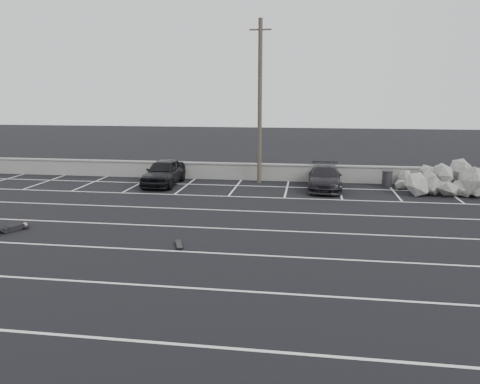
% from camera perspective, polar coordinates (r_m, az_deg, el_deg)
% --- Properties ---
extents(ground, '(120.00, 120.00, 0.00)m').
position_cam_1_polar(ground, '(16.86, -10.12, -7.01)').
color(ground, black).
rests_on(ground, ground).
extents(seawall, '(50.00, 0.45, 1.06)m').
position_cam_1_polar(seawall, '(29.95, -1.69, 2.61)').
color(seawall, gray).
rests_on(seawall, ground).
extents(stall_lines, '(36.00, 20.05, 0.01)m').
position_cam_1_polar(stall_lines, '(20.92, -6.53, -3.13)').
color(stall_lines, silver).
rests_on(stall_lines, ground).
extents(car_left, '(1.83, 4.52, 1.54)m').
position_cam_1_polar(car_left, '(28.46, -9.26, 2.41)').
color(car_left, black).
rests_on(car_left, ground).
extents(car_right, '(1.96, 4.63, 1.33)m').
position_cam_1_polar(car_right, '(27.28, 10.29, 1.74)').
color(car_right, black).
rests_on(car_right, ground).
extents(utility_pole, '(1.29, 0.26, 9.67)m').
position_cam_1_polar(utility_pole, '(28.45, 2.43, 10.90)').
color(utility_pole, '#4C4238').
rests_on(utility_pole, ground).
extents(trash_bin, '(0.78, 0.78, 0.96)m').
position_cam_1_polar(trash_bin, '(28.82, 17.50, 1.56)').
color(trash_bin, '#252628').
rests_on(trash_bin, ground).
extents(riprap_pile, '(4.85, 3.97, 1.49)m').
position_cam_1_polar(riprap_pile, '(28.16, 24.24, 0.98)').
color(riprap_pile, '#9A9790').
rests_on(riprap_pile, ground).
extents(person, '(2.51, 2.82, 0.44)m').
position_cam_1_polar(person, '(20.96, -25.82, -3.65)').
color(person, black).
rests_on(person, ground).
extents(skateboard, '(0.45, 0.79, 0.09)m').
position_cam_1_polar(skateboard, '(17.08, -7.44, -6.41)').
color(skateboard, black).
rests_on(skateboard, ground).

